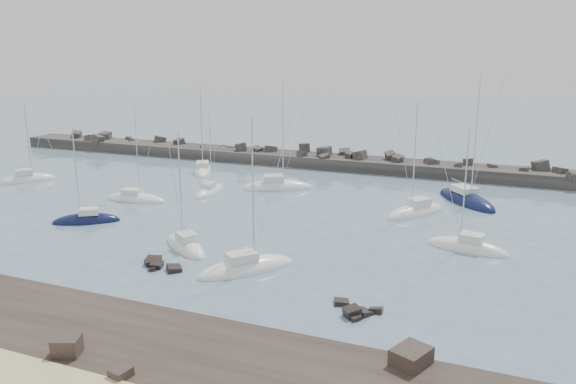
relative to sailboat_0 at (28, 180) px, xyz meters
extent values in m
plane|color=slate|center=(41.20, -11.68, -0.16)|extent=(400.00, 400.00, 0.00)
cube|color=#2C231E|center=(41.20, -33.68, -0.16)|extent=(140.00, 12.00, 0.70)
cube|color=#2C231E|center=(60.10, -28.62, 0.68)|extent=(2.51, 2.77, 0.98)
cube|color=#2C231E|center=(40.55, -35.48, 0.76)|extent=(1.95, 1.80, 1.13)
cube|color=#2C231E|center=(45.15, -36.25, 0.47)|extent=(1.18, 1.29, 0.56)
cube|color=black|center=(35.96, -20.64, 0.06)|extent=(1.19, 1.29, 0.85)
cube|color=black|center=(35.76, -19.93, -0.16)|extent=(1.34, 1.29, 0.57)
cube|color=black|center=(35.75, -19.94, -0.20)|extent=(1.62, 1.60, 1.15)
cube|color=black|center=(36.72, -20.82, -0.20)|extent=(1.38, 1.39, 1.18)
cube|color=black|center=(36.79, -21.55, -0.11)|extent=(0.96, 0.90, 0.64)
cube|color=black|center=(38.56, -20.94, -0.11)|extent=(1.79, 1.73, 1.03)
cube|color=black|center=(55.25, -23.73, -0.11)|extent=(1.18, 1.20, 0.79)
cube|color=black|center=(56.44, -22.03, -0.10)|extent=(1.06, 0.94, 0.78)
cube|color=black|center=(55.59, -22.61, -0.24)|extent=(1.83, 1.83, 0.98)
cube|color=black|center=(55.04, -23.39, 0.09)|extent=(1.52, 1.57, 1.09)
cube|color=black|center=(53.72, -21.70, -0.19)|extent=(1.42, 1.39, 0.83)
cube|color=#2F2C29|center=(33.70, 26.32, 0.04)|extent=(115.00, 6.00, 3.20)
cube|color=#2F2C29|center=(18.52, 27.72, 1.40)|extent=(1.13, 1.42, 0.84)
cube|color=#2F2C29|center=(23.87, 28.60, 1.39)|extent=(1.44, 1.66, 1.01)
cube|color=#2F2C29|center=(-10.30, 25.04, 1.79)|extent=(1.65, 2.07, 1.71)
cube|color=#2F2C29|center=(40.54, 26.81, 1.48)|extent=(1.99, 1.71, 1.23)
cube|color=#2F2C29|center=(-10.70, 25.45, 1.90)|extent=(1.39, 1.60, 1.64)
cube|color=#2F2C29|center=(36.23, 26.28, 2.17)|extent=(2.24, 2.14, 2.00)
cube|color=#2F2C29|center=(46.46, 28.75, 1.48)|extent=(1.50, 1.32, 1.33)
cube|color=#2F2C29|center=(53.21, 26.26, 1.65)|extent=(2.65, 2.82, 1.91)
cube|color=#2F2C29|center=(68.35, 27.66, 2.13)|extent=(2.71, 2.84, 2.19)
cube|color=#2F2C29|center=(26.50, 26.76, 1.70)|extent=(2.60, 2.71, 2.18)
cube|color=#2F2C29|center=(58.51, 27.39, 2.05)|extent=(1.82, 1.86, 1.32)
cube|color=#2F2C29|center=(-2.68, 27.44, 1.63)|extent=(1.25, 1.37, 1.06)
cube|color=#2F2C29|center=(38.99, 28.58, 1.73)|extent=(2.21, 2.40, 2.08)
cube|color=#2F2C29|center=(48.26, 25.74, 1.88)|extent=(2.03, 2.26, 1.90)
cube|color=#2F2C29|center=(57.26, 25.30, 1.80)|extent=(1.35, 1.13, 1.10)
cube|color=#2F2C29|center=(8.05, 27.40, 1.82)|extent=(2.20, 2.19, 1.95)
cube|color=#2F2C29|center=(53.02, 27.43, 1.61)|extent=(2.06, 1.87, 1.38)
cube|color=#2F2C29|center=(66.23, 25.99, 1.70)|extent=(1.43, 1.33, 1.12)
cube|color=#2F2C29|center=(-7.61, 24.11, 2.05)|extent=(2.17, 2.00, 2.10)
cube|color=#2F2C29|center=(-8.30, 27.16, 1.83)|extent=(2.61, 2.57, 1.90)
cube|color=#2F2C29|center=(-14.82, 26.40, 1.92)|extent=(2.47, 2.48, 2.37)
cube|color=#2F2C29|center=(72.38, 23.78, 1.83)|extent=(2.02, 1.92, 1.35)
cube|color=#2F2C29|center=(41.58, 27.50, 1.51)|extent=(1.11, 1.30, 1.12)
cube|color=#2F2C29|center=(16.81, 27.89, 1.48)|extent=(1.46, 1.48, 1.02)
cube|color=#2F2C29|center=(3.04, 28.50, 1.73)|extent=(3.08, 3.17, 2.25)
cube|color=#2F2C29|center=(13.99, 26.04, 1.34)|extent=(2.07, 1.91, 1.45)
cube|color=#2F2C29|center=(31.83, 28.84, 2.12)|extent=(2.48, 2.51, 1.98)
cube|color=#2F2C29|center=(61.87, 26.96, 1.62)|extent=(1.71, 1.83, 1.10)
cube|color=#2F2C29|center=(24.19, 26.23, 1.62)|extent=(2.15, 2.14, 1.78)
cube|color=#2F2C29|center=(42.30, 25.90, 2.00)|extent=(2.35, 2.31, 2.13)
cube|color=#2F2C29|center=(33.00, 24.55, 1.78)|extent=(1.82, 1.96, 1.45)
cube|color=#2F2C29|center=(-9.27, 28.08, 1.87)|extent=(2.09, 2.11, 2.15)
cube|color=#2F2C29|center=(67.60, 27.73, 1.32)|extent=(1.47, 1.56, 0.99)
cube|color=#2F2C29|center=(72.01, 25.65, 1.41)|extent=(1.11, 1.19, 0.96)
cube|color=#2F2C29|center=(36.86, 24.43, 1.68)|extent=(1.91, 2.11, 1.54)
cube|color=#2F2C29|center=(70.83, 26.34, 1.85)|extent=(2.26, 2.29, 1.28)
cube|color=#2F2C29|center=(46.92, 26.93, 2.17)|extent=(2.26, 2.49, 1.95)
cube|color=#2F2C29|center=(-4.30, 28.71, 1.64)|extent=(1.77, 1.62, 1.34)
cube|color=#2F2C29|center=(21.53, 25.48, 2.20)|extent=(2.45, 2.26, 1.80)
cube|color=#2F2C29|center=(20.28, 28.44, 1.61)|extent=(1.11, 1.08, 0.91)
cube|color=#2F2C29|center=(40.54, 26.02, 2.02)|extent=(1.48, 1.68, 1.45)
ellipsoid|color=white|center=(0.01, 0.02, -0.11)|extent=(6.55, 7.61, 2.21)
cube|color=silver|center=(-0.22, -0.29, 1.22)|extent=(2.54, 2.66, 0.78)
cylinder|color=silver|center=(0.38, 0.51, 6.05)|extent=(0.13, 0.13, 10.43)
cylinder|color=silver|center=(-0.54, -0.72, 1.94)|extent=(1.94, 2.54, 0.11)
ellipsoid|color=white|center=(20.12, 15.13, -0.11)|extent=(6.78, 9.33, 2.28)
cube|color=silver|center=(20.33, 14.73, 1.22)|extent=(2.82, 3.11, 0.72)
cylinder|color=silver|center=(19.77, 15.77, 6.99)|extent=(0.12, 0.12, 12.26)
cylinder|color=silver|center=(20.64, 14.17, 1.89)|extent=(1.81, 3.25, 0.10)
ellipsoid|color=#0E153A|center=(21.77, -12.60, -0.11)|extent=(7.25, 5.80, 1.98)
cube|color=silver|center=(22.07, -12.41, 1.07)|extent=(2.48, 2.32, 0.67)
cylinder|color=silver|center=(21.29, -12.92, 5.60)|extent=(0.12, 0.12, 9.72)
cylinder|color=silver|center=(22.50, -12.13, 1.70)|extent=(2.47, 1.65, 0.10)
ellipsoid|color=white|center=(27.68, 4.12, -0.11)|extent=(2.85, 7.63, 1.89)
cube|color=silver|center=(27.71, 3.75, 1.00)|extent=(1.65, 2.20, 0.60)
cylinder|color=silver|center=(27.64, 4.72, 5.75)|extent=(0.10, 0.10, 10.10)
cylinder|color=silver|center=(27.75, 3.23, 1.56)|extent=(0.30, 2.99, 0.09)
ellipsoid|color=white|center=(35.19, 9.43, -0.11)|extent=(9.99, 7.13, 2.48)
cube|color=silver|center=(34.76, 9.20, 1.34)|extent=(3.31, 2.98, 0.79)
cylinder|color=silver|center=(35.88, 9.78, 7.49)|extent=(0.14, 0.14, 13.08)
cylinder|color=silver|center=(34.16, 8.89, 2.08)|extent=(3.49, 1.89, 0.11)
ellipsoid|color=white|center=(36.40, -15.66, -0.11)|extent=(7.52, 6.36, 2.07)
cube|color=silver|center=(36.71, -15.88, 1.12)|extent=(2.62, 2.48, 0.70)
cylinder|color=silver|center=(35.91, -15.30, 5.89)|extent=(0.12, 0.12, 10.24)
cylinder|color=silver|center=(37.14, -16.19, 1.77)|extent=(2.51, 1.86, 0.10)
ellipsoid|color=white|center=(54.77, 4.28, -0.11)|extent=(7.12, 8.81, 2.34)
cube|color=silver|center=(55.01, 4.65, 1.28)|extent=(2.83, 3.02, 0.78)
cylinder|color=silver|center=(54.38, 3.70, 6.81)|extent=(0.13, 0.13, 11.84)
cylinder|color=silver|center=(55.35, 5.16, 2.00)|extent=(2.03, 2.99, 0.11)
ellipsoid|color=white|center=(44.30, -18.52, -0.11)|extent=(7.80, 8.64, 2.26)
cube|color=silver|center=(44.01, -18.86, 1.21)|extent=(2.97, 3.07, 0.72)
cylinder|color=silver|center=(44.75, -17.96, 6.87)|extent=(0.12, 0.12, 12.04)
cylinder|color=silver|center=(43.62, -19.34, 1.88)|extent=(2.35, 2.82, 0.10)
ellipsoid|color=#0E153A|center=(59.69, 11.94, -0.11)|extent=(9.44, 10.58, 2.58)
cube|color=silver|center=(59.35, 12.36, 1.37)|extent=(3.61, 3.74, 0.77)
cylinder|color=silver|center=(60.24, 11.26, 8.33)|extent=(0.13, 0.13, 14.67)
cylinder|color=silver|center=(58.87, 12.95, 2.09)|extent=(2.81, 3.46, 0.11)
ellipsoid|color=white|center=(61.32, -6.01, -0.11)|extent=(8.06, 3.79, 2.12)
cube|color=silver|center=(61.70, -6.08, 1.15)|extent=(2.42, 1.93, 0.72)
cylinder|color=silver|center=(60.71, -5.89, 6.02)|extent=(0.12, 0.12, 10.46)
cylinder|color=silver|center=(62.23, -6.18, 1.82)|extent=(3.06, 0.67, 0.10)
ellipsoid|color=white|center=(21.08, -2.97, -0.11)|extent=(8.40, 3.36, 1.97)
cube|color=silver|center=(20.67, -3.01, 1.03)|extent=(2.45, 1.87, 0.60)
cylinder|color=silver|center=(21.73, -2.91, 6.25)|extent=(0.10, 0.10, 11.05)
cylinder|color=silver|center=(20.10, -3.07, 1.59)|extent=(3.26, 0.42, 0.09)
camera|label=1|loc=(64.57, -58.82, 18.15)|focal=35.00mm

